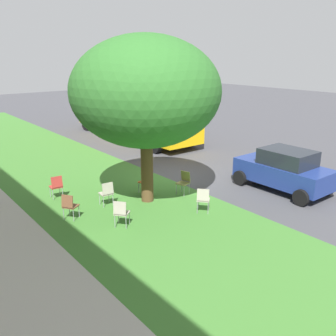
% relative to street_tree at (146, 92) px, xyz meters
% --- Properties ---
extents(ground, '(80.00, 80.00, 0.00)m').
position_rel_street_tree_xyz_m(ground, '(1.41, -2.33, -3.92)').
color(ground, '#424247').
extents(grass_verge, '(48.00, 6.00, 0.01)m').
position_rel_street_tree_xyz_m(grass_verge, '(1.41, 0.87, -3.92)').
color(grass_verge, '#3D752D').
rests_on(grass_verge, ground).
extents(street_tree, '(5.10, 5.10, 5.82)m').
position_rel_street_tree_xyz_m(street_tree, '(0.00, 0.00, 0.00)').
color(street_tree, brown).
rests_on(street_tree, ground).
extents(chair_0, '(0.58, 0.58, 0.88)m').
position_rel_street_tree_xyz_m(chair_0, '(0.22, 2.91, -3.40)').
color(chair_0, brown).
rests_on(chair_0, ground).
extents(chair_1, '(0.50, 0.51, 0.88)m').
position_rel_street_tree_xyz_m(chair_1, '(-0.30, -1.50, -3.40)').
color(chair_1, olive).
rests_on(chair_1, ground).
extents(chair_2, '(0.49, 0.49, 0.88)m').
position_rel_street_tree_xyz_m(chair_2, '(0.63, -0.41, -3.40)').
color(chair_2, '#C64C1E').
rests_on(chair_2, ground).
extents(chair_3, '(0.46, 0.46, 0.88)m').
position_rel_street_tree_xyz_m(chair_3, '(0.49, 1.40, -3.40)').
color(chair_3, '#ADA393').
rests_on(chair_3, ground).
extents(chair_4, '(0.46, 0.45, 0.88)m').
position_rel_street_tree_xyz_m(chair_4, '(2.26, 2.50, -3.40)').
color(chair_4, '#B7332D').
rests_on(chair_4, ground).
extents(chair_5, '(0.59, 0.59, 0.88)m').
position_rel_street_tree_xyz_m(chair_5, '(-2.06, -0.83, -3.40)').
color(chair_5, '#ADA393').
rests_on(chair_5, ground).
extents(chair_6, '(0.58, 0.59, 0.88)m').
position_rel_street_tree_xyz_m(chair_6, '(-1.28, 1.90, -3.40)').
color(chair_6, '#ADA393').
rests_on(chair_6, ground).
extents(parked_car, '(3.70, 1.92, 1.65)m').
position_rel_street_tree_xyz_m(parked_car, '(-2.42, -4.80, -3.08)').
color(parked_car, navy).
rests_on(parked_car, ground).
extents(school_bus, '(10.40, 2.80, 2.88)m').
position_rel_street_tree_xyz_m(school_bus, '(9.24, -5.52, -2.16)').
color(school_bus, yellow).
rests_on(school_bus, ground).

